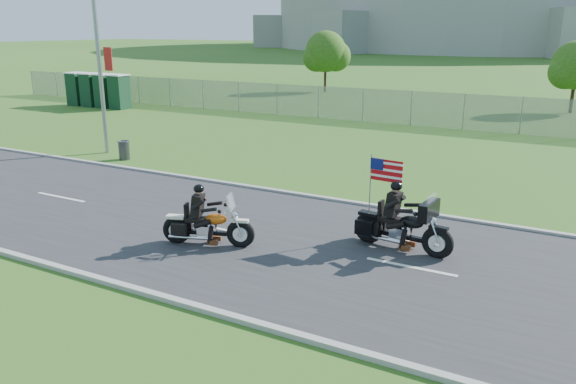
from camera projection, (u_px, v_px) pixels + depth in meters
The scene contains 14 objects.
ground at pixel (266, 239), 15.16m from camera, with size 420.00×420.00×0.00m, color #26551A.
road at pixel (266, 239), 15.15m from camera, with size 120.00×8.00×0.04m, color #28282B.
curb_north at pixel (328, 199), 18.56m from camera, with size 120.00×0.18×0.12m, color #9E9B93.
curb_south at pixel (167, 299), 11.73m from camera, with size 120.00×0.18×0.12m, color #9E9B93.
fence at pixel (363, 105), 34.04m from camera, with size 60.00×0.03×2.00m, color gray.
streetlight at pixel (100, 24), 24.30m from camera, with size 0.90×2.46×10.00m.
porta_toilet_a at pixel (119, 92), 39.24m from camera, with size 1.10×1.10×2.30m, color #0F311B.
porta_toilet_b at pixel (105, 91), 39.88m from camera, with size 1.10×1.10×2.30m, color #0F311B.
porta_toilet_c at pixel (91, 90), 40.52m from camera, with size 1.10×1.10×2.30m, color #0F311B.
porta_toilet_d at pixel (77, 89), 41.16m from camera, with size 1.10×1.10×2.30m, color #0F311B.
tree_fence_mid at pixel (326, 54), 49.33m from camera, with size 3.96×3.69×5.30m.
motorcycle_lead at pixel (207, 227), 14.59m from camera, with size 2.41×1.14×1.68m.
motorcycle_follow at pixel (402, 228), 14.26m from camera, with size 2.71×0.93×2.26m.
trash_can at pixel (124, 151), 24.26m from camera, with size 0.46×0.46×0.79m, color #3B3A40.
Camera 1 is at (7.29, -12.19, 5.50)m, focal length 35.00 mm.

